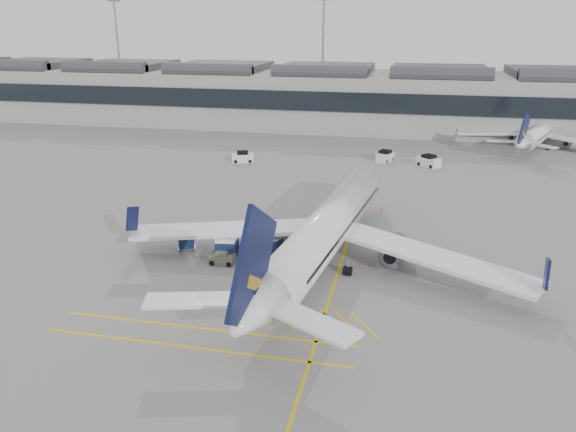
% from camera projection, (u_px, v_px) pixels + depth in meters
% --- Properties ---
extents(ground, '(220.00, 220.00, 0.00)m').
position_uv_depth(ground, '(224.00, 269.00, 49.72)').
color(ground, gray).
rests_on(ground, ground).
extents(terminal, '(200.00, 20.45, 12.40)m').
position_uv_depth(terminal, '(336.00, 97.00, 114.01)').
color(terminal, '#9E9E99').
rests_on(terminal, ground).
extents(light_masts, '(113.00, 0.60, 25.45)m').
position_uv_depth(light_masts, '(338.00, 50.00, 124.56)').
color(light_masts, slate).
rests_on(light_masts, ground).
extents(apron_markings, '(0.25, 60.00, 0.01)m').
position_uv_depth(apron_markings, '(349.00, 237.00, 56.92)').
color(apron_markings, gold).
rests_on(apron_markings, ground).
extents(airliner_main, '(36.47, 40.09, 10.69)m').
position_uv_depth(airliner_main, '(326.00, 230.00, 49.96)').
color(airliner_main, white).
rests_on(airliner_main, ground).
extents(airliner_far, '(25.58, 28.27, 7.99)m').
position_uv_depth(airliner_far, '(540.00, 134.00, 96.67)').
color(airliner_far, white).
rests_on(airliner_far, ground).
extents(belt_loader, '(4.22, 2.15, 1.67)m').
position_uv_depth(belt_loader, '(294.00, 236.00, 56.06)').
color(belt_loader, '#BAB8B0').
rests_on(belt_loader, ground).
extents(baggage_cart_a, '(2.14, 1.87, 2.01)m').
position_uv_depth(baggage_cart_a, '(226.00, 249.00, 51.28)').
color(baggage_cart_a, gray).
rests_on(baggage_cart_a, ground).
extents(baggage_cart_b, '(2.08, 1.77, 2.06)m').
position_uv_depth(baggage_cart_b, '(227.00, 247.00, 51.55)').
color(baggage_cart_b, gray).
rests_on(baggage_cart_b, ground).
extents(baggage_cart_c, '(2.07, 1.86, 1.84)m').
position_uv_depth(baggage_cart_c, '(272.00, 245.00, 52.39)').
color(baggage_cart_c, gray).
rests_on(baggage_cart_c, ground).
extents(baggage_cart_d, '(1.93, 1.76, 1.66)m').
position_uv_depth(baggage_cart_d, '(186.00, 240.00, 53.79)').
color(baggage_cart_d, gray).
rests_on(baggage_cart_d, ground).
extents(ramp_agent_a, '(0.69, 0.70, 1.63)m').
position_uv_depth(ramp_agent_a, '(315.00, 247.00, 52.47)').
color(ramp_agent_a, orange).
rests_on(ramp_agent_a, ground).
extents(ramp_agent_b, '(0.94, 0.84, 1.59)m').
position_uv_depth(ramp_agent_b, '(298.00, 255.00, 50.61)').
color(ramp_agent_b, '#EE5E0C').
rests_on(ramp_agent_b, ground).
extents(pushback_tug, '(2.22, 1.39, 1.24)m').
position_uv_depth(pushback_tug, '(222.00, 258.00, 50.65)').
color(pushback_tug, '#595C4E').
rests_on(pushback_tug, ground).
extents(safety_cone_nose, '(0.39, 0.39, 0.54)m').
position_uv_depth(safety_cone_nose, '(382.00, 209.00, 64.70)').
color(safety_cone_nose, '#F24C0A').
rests_on(safety_cone_nose, ground).
extents(safety_cone_engine, '(0.35, 0.35, 0.48)m').
position_uv_depth(safety_cone_engine, '(417.00, 252.00, 52.82)').
color(safety_cone_engine, '#F24C0A').
rests_on(safety_cone_engine, ground).
extents(service_van_left, '(3.66, 2.57, 1.71)m').
position_uv_depth(service_van_left, '(243.00, 157.00, 86.91)').
color(service_van_left, silver).
rests_on(service_van_left, ground).
extents(service_van_mid, '(2.82, 3.81, 1.76)m').
position_uv_depth(service_van_mid, '(385.00, 156.00, 87.36)').
color(service_van_mid, silver).
rests_on(service_van_mid, ground).
extents(service_van_right, '(3.75, 3.60, 1.78)m').
position_uv_depth(service_van_right, '(429.00, 161.00, 84.35)').
color(service_van_right, silver).
rests_on(service_van_right, ground).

